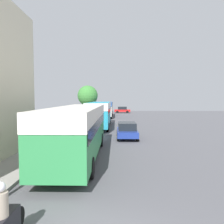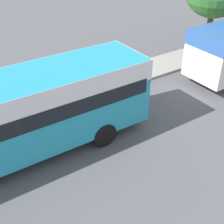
# 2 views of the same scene
# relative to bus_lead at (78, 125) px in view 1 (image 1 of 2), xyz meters

# --- Properties ---
(bus_lead) EXTENTS (2.58, 10.85, 3.19)m
(bus_lead) POSITION_rel_bus_lead_xyz_m (0.00, 0.00, 0.00)
(bus_lead) COLOR #2D8447
(bus_lead) RESTS_ON ground_plane
(bus_following) EXTENTS (2.55, 11.33, 3.20)m
(bus_following) POSITION_rel_bus_lead_xyz_m (0.24, 14.51, 0.01)
(bus_following) COLOR teal
(bus_following) RESTS_ON ground_plane
(bus_third_in_line) EXTENTS (2.55, 10.90, 2.97)m
(bus_third_in_line) POSITION_rel_bus_lead_xyz_m (0.28, 29.84, -0.13)
(bus_third_in_line) COLOR silver
(bus_third_in_line) RESTS_ON ground_plane
(motorcycle_behind_lead) EXTENTS (0.38, 2.24, 1.73)m
(motorcycle_behind_lead) POSITION_rel_bus_lead_xyz_m (-0.44, -8.13, -1.38)
(motorcycle_behind_lead) COLOR black
(motorcycle_behind_lead) RESTS_ON ground_plane
(car_crossing) EXTENTS (1.89, 4.02, 1.49)m
(car_crossing) POSITION_rel_bus_lead_xyz_m (3.33, 6.79, -1.29)
(car_crossing) COLOR navy
(car_crossing) RESTS_ON ground_plane
(car_far_curb) EXTENTS (4.00, 1.79, 1.60)m
(car_far_curb) POSITION_rel_bus_lead_xyz_m (3.88, 41.98, -1.25)
(car_far_curb) COLOR red
(car_far_curb) RESTS_ON ground_plane
(pedestrian_near_curb) EXTENTS (0.42, 0.42, 1.69)m
(pedestrian_near_curb) POSITION_rel_bus_lead_xyz_m (-3.84, 21.63, -1.06)
(pedestrian_near_curb) COLOR #232838
(pedestrian_near_curb) RESTS_ON sidewalk
(pedestrian_walking_away) EXTENTS (0.33, 0.33, 1.83)m
(pedestrian_walking_away) POSITION_rel_bus_lead_xyz_m (-3.70, 32.34, -0.96)
(pedestrian_walking_away) COLOR #232838
(pedestrian_walking_away) RESTS_ON sidewalk
(street_tree) EXTENTS (3.88, 3.88, 6.02)m
(street_tree) POSITION_rel_bus_lead_xyz_m (-3.17, 28.84, 2.15)
(street_tree) COLOR brown
(street_tree) RESTS_ON sidewalk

